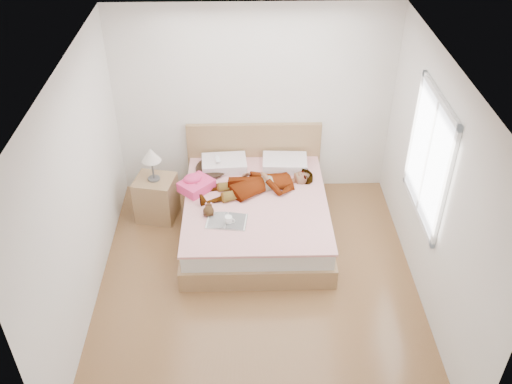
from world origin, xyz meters
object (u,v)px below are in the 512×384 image
magazine (227,221)px  plush_toy (209,210)px  phone (218,159)px  towel (196,184)px  nightstand (156,195)px  woman (257,182)px  bed (256,211)px  coffee_mug (229,220)px

magazine → plush_toy: 0.27m
phone → towel: bearing=-139.4°
magazine → plush_toy: (-0.21, 0.15, 0.05)m
plush_toy → nightstand: 0.97m
woman → bed: 0.37m
magazine → plush_toy: size_ratio=2.54×
magazine → coffee_mug: coffee_mug is taller
magazine → nightstand: 1.22m
magazine → woman: bearing=60.6°
coffee_mug → plush_toy: size_ratio=0.69×
magazine → nightstand: (-0.93, 0.78, -0.17)m
phone → magazine: 1.08m
woman → coffee_mug: bearing=-42.0°
magazine → nightstand: bearing=140.0°
towel → plush_toy: bearing=-70.1°
towel → coffee_mug: size_ratio=3.67×
magazine → plush_toy: bearing=144.2°
bed → magazine: bed is taller
woman → plush_toy: woman is taller
woman → phone: (-0.50, 0.40, 0.09)m
towel → magazine: towel is taller
plush_toy → coffee_mug: bearing=-37.9°
bed → phone: bearing=131.0°
towel → coffee_mug: 0.81m
woman → magazine: 0.76m
phone → bed: bed is taller
plush_toy → nightstand: (-0.71, 0.62, -0.22)m
phone → bed: size_ratio=0.05×
coffee_mug → bed: bearing=59.1°
coffee_mug → nightstand: size_ratio=0.13×
woman → magazine: bearing=-45.0°
woman → magazine: (-0.37, -0.66, -0.10)m
woman → coffee_mug: 0.77m
woman → coffee_mug: size_ratio=11.28×
nightstand → phone: bearing=19.5°
towel → coffee_mug: (0.42, -0.69, -0.03)m
magazine → nightstand: size_ratio=0.48×
woman → phone: size_ratio=14.65×
phone → coffee_mug: size_ratio=0.77×
bed → coffee_mug: bearing=-120.9°
towel → coffee_mug: towel is taller
woman → magazine: size_ratio=3.07×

